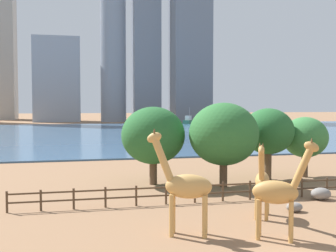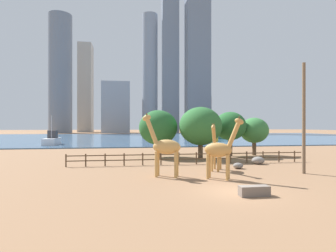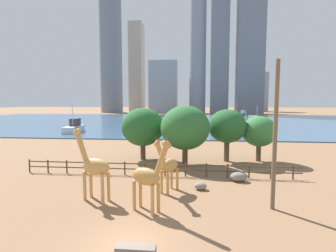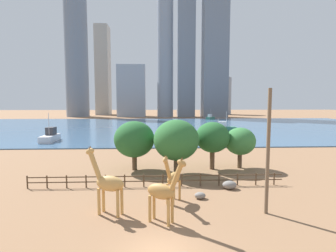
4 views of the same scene
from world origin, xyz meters
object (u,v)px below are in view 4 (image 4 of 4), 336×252
utility_pole (268,152)px  boat_barge (218,133)px  tree_right_tall (212,137)px  giraffe_companion (163,192)px  boat_sailboat (210,117)px  tree_left_small (240,141)px  boulder_by_pole (200,195)px  giraffe_young (108,183)px  boat_tug (50,137)px  tree_center_broad (176,140)px  boulder_near_fence (229,185)px  giraffe_tall (173,179)px  boat_ferry (225,128)px  tree_left_large (134,139)px

utility_pole → boat_barge: 46.19m
tree_right_tall → giraffe_companion: bearing=-114.4°
boat_sailboat → boat_barge: 64.07m
tree_left_small → boulder_by_pole: bearing=-123.3°
giraffe_young → boat_tug: 41.89m
tree_center_broad → boat_barge: 36.60m
boulder_near_fence → tree_left_small: tree_left_small is taller
giraffe_tall → tree_center_broad: size_ratio=0.68×
giraffe_tall → utility_pole: size_ratio=0.46×
boulder_by_pole → tree_right_tall: tree_right_tall is taller
tree_center_broad → boat_ferry: size_ratio=0.97×
tree_center_broad → tree_left_small: 8.98m
tree_right_tall → tree_left_small: (3.76, 0.45, -0.60)m
boat_sailboat → boulder_near_fence: bearing=-153.0°
giraffe_young → tree_left_large: 13.37m
boulder_by_pole → tree_left_small: bearing=56.7°
tree_left_large → boat_tug: boat_tug is taller
boulder_by_pole → tree_right_tall: (3.30, 10.30, 3.83)m
tree_left_small → boat_barge: size_ratio=1.05×
giraffe_young → tree_left_large: (0.93, 13.26, 1.48)m
boat_sailboat → giraffe_companion: bearing=-155.7°
boulder_near_fence → boat_ferry: boat_ferry is taller
boat_ferry → utility_pole: bearing=-87.0°
tree_center_broad → boat_ferry: tree_center_broad is taller
tree_left_large → boat_ferry: size_ratio=0.92×
giraffe_tall → boat_barge: (14.17, 42.97, -1.18)m
giraffe_tall → tree_left_large: (-4.18, 11.14, 1.84)m
giraffe_companion → boulder_by_pole: 6.06m
boulder_near_fence → boat_sailboat: bearing=79.3°
tree_right_tall → tree_left_small: bearing=6.9°
tree_center_broad → boulder_near_fence: bearing=-49.1°
giraffe_companion → boat_ferry: 60.48m
utility_pole → boat_ferry: 57.27m
giraffe_tall → tree_center_broad: tree_center_broad is taller
giraffe_young → boulder_by_pole: giraffe_young is taller
boulder_near_fence → tree_center_broad: 8.35m
boat_ferry → boat_barge: (-4.42, -10.51, -0.24)m
tree_left_small → boat_sailboat: (15.77, 94.49, -2.44)m
giraffe_young → tree_right_tall: (10.92, 13.23, 1.65)m
giraffe_companion → tree_center_broad: bearing=111.0°
boulder_by_pole → boat_tug: 43.52m
boulder_near_fence → tree_left_large: 13.23m
giraffe_young → boat_sailboat: bearing=-85.6°
boat_barge → boulder_by_pole: bearing=1.5°
tree_center_broad → boat_barge: tree_center_broad is taller
giraffe_tall → boat_sailboat: boat_sailboat is taller
tree_right_tall → boat_barge: size_ratio=1.20×
giraffe_companion → tree_left_large: tree_left_large is taller
boat_barge → giraffe_tall: bearing=-1.3°
boat_barge → tree_right_tall: bearing=2.3°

